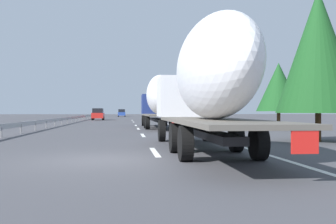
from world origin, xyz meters
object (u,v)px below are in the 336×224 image
object	(u,v)px
car_blue_sedan	(122,113)
road_sign	(166,106)
truck_trailing	(206,81)
truck_lead	(159,99)
car_red_compact	(98,114)

from	to	relation	value
car_blue_sedan	road_sign	xyz separation A→B (m)	(-44.17, -6.94, 1.30)
truck_trailing	car_blue_sedan	size ratio (longest dim) A/B	3.40
car_blue_sedan	truck_lead	bearing A→B (deg)	-176.79
car_blue_sedan	road_sign	bearing A→B (deg)	-171.07
truck_lead	truck_trailing	xyz separation A→B (m)	(-20.16, 0.00, 0.03)
truck_lead	car_red_compact	size ratio (longest dim) A/B	3.25
truck_lead	car_red_compact	world-z (taller)	truck_lead
car_red_compact	car_blue_sedan	bearing A→B (deg)	-5.21
truck_lead	car_blue_sedan	xyz separation A→B (m)	(68.38, 3.84, -1.55)
car_red_compact	road_sign	world-z (taller)	road_sign
car_red_compact	car_blue_sedan	xyz separation A→B (m)	(37.76, -3.44, 0.01)
truck_trailing	car_red_compact	world-z (taller)	truck_trailing
car_red_compact	car_blue_sedan	distance (m)	37.92
car_red_compact	road_sign	distance (m)	12.27
truck_trailing	car_red_compact	xyz separation A→B (m)	(50.78, 7.28, -1.59)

